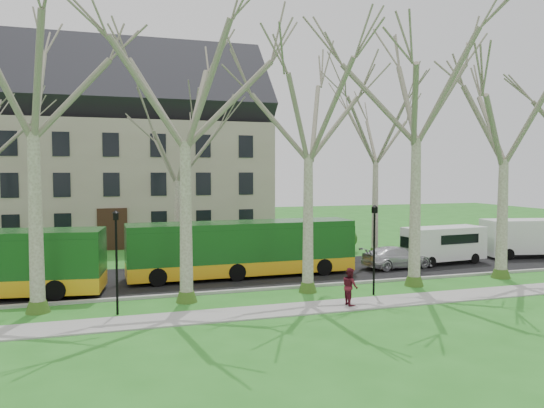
{
  "coord_description": "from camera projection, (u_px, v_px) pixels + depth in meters",
  "views": [
    {
      "loc": [
        -6.32,
        -23.86,
        6.04
      ],
      "look_at": [
        2.05,
        3.0,
        4.27
      ],
      "focal_mm": 35.0,
      "sensor_mm": 36.0,
      "label": 1
    }
  ],
  "objects": [
    {
      "name": "curb",
      "position": [
        242.0,
        291.0,
        26.42
      ],
      "size": [
        80.0,
        0.25,
        0.14
      ],
      "primitive_type": "cube",
      "color": "#A5A39E",
      "rests_on": "ground"
    },
    {
      "name": "sedan",
      "position": [
        397.0,
        257.0,
        32.59
      ],
      "size": [
        4.68,
        2.2,
        1.32
      ],
      "primitive_type": "imported",
      "rotation": [
        0.0,
        0.0,
        1.65
      ],
      "color": "silver",
      "rests_on": "road"
    },
    {
      "name": "van_a",
      "position": [
        444.0,
        245.0,
        34.18
      ],
      "size": [
        5.55,
        2.43,
        2.36
      ],
      "primitive_type": null,
      "rotation": [
        0.0,
        0.0,
        0.09
      ],
      "color": "silver",
      "rests_on": "road"
    },
    {
      "name": "sidewalk",
      "position": [
        264.0,
        312.0,
        22.61
      ],
      "size": [
        70.0,
        2.0,
        0.06
      ],
      "primitive_type": "cube",
      "color": "gray",
      "rests_on": "ground"
    },
    {
      "name": "building",
      "position": [
        110.0,
        147.0,
        45.57
      ],
      "size": [
        26.5,
        12.2,
        16.0
      ],
      "color": "gray",
      "rests_on": "ground"
    },
    {
      "name": "pedestrian_b",
      "position": [
        350.0,
        286.0,
        23.62
      ],
      "size": [
        0.63,
        0.81,
        1.66
      ],
      "primitive_type": "imported",
      "rotation": [
        0.0,
        0.0,
        1.57
      ],
      "color": "#591421",
      "rests_on": "sidewalk"
    },
    {
      "name": "lamp_row",
      "position": [
        255.0,
        248.0,
        23.88
      ],
      "size": [
        36.22,
        0.22,
        4.3
      ],
      "color": "black",
      "rests_on": "ground"
    },
    {
      "name": "tree_row_far",
      "position": [
        186.0,
        171.0,
        34.7
      ],
      "size": [
        33.0,
        7.0,
        12.0
      ],
      "color": "gray",
      "rests_on": "ground"
    },
    {
      "name": "ground",
      "position": [
        249.0,
        299.0,
        24.99
      ],
      "size": [
        120.0,
        120.0,
        0.0
      ],
      "primitive_type": "plane",
      "color": "#267120",
      "rests_on": "ground"
    },
    {
      "name": "tree_row_verge",
      "position": [
        247.0,
        150.0,
        24.84
      ],
      "size": [
        49.0,
        7.0,
        14.0
      ],
      "color": "gray",
      "rests_on": "ground"
    },
    {
      "name": "bus_follow",
      "position": [
        243.0,
        248.0,
        30.01
      ],
      "size": [
        12.84,
        2.84,
        3.2
      ],
      "primitive_type": null,
      "rotation": [
        0.0,
        0.0,
        0.01
      ],
      "color": "#154B18",
      "rests_on": "road"
    },
    {
      "name": "hedges",
      "position": [
        133.0,
        243.0,
        36.88
      ],
      "size": [
        30.6,
        8.6,
        2.0
      ],
      "color": "#225819",
      "rests_on": "ground"
    },
    {
      "name": "road",
      "position": [
        225.0,
        276.0,
        30.23
      ],
      "size": [
        80.0,
        8.0,
        0.06
      ],
      "primitive_type": "cube",
      "color": "black",
      "rests_on": "ground"
    },
    {
      "name": "van_b",
      "position": [
        527.0,
        238.0,
        36.74
      ],
      "size": [
        6.28,
        3.3,
        2.6
      ],
      "primitive_type": null,
      "rotation": [
        0.0,
        0.0,
        -0.2
      ],
      "color": "silver",
      "rests_on": "road"
    }
  ]
}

